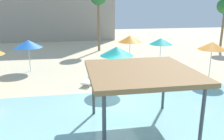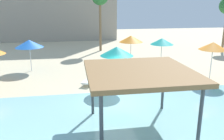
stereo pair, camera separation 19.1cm
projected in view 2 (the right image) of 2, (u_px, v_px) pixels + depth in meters
The scene contains 10 objects.
ground_plane at pixel (116, 102), 13.19m from camera, with size 80.00×80.00×0.00m, color beige.
shade_pavilion at pixel (139, 74), 9.56m from camera, with size 4.31×4.31×2.72m.
beach_umbrella_teal_0 at pixel (162, 41), 20.01m from camera, with size 1.98×1.98×2.53m.
beach_umbrella_blue_2 at pixel (29, 44), 18.80m from camera, with size 2.23×2.23×2.57m.
beach_umbrella_orange_5 at pixel (131, 39), 20.34m from camera, with size 2.07×2.07×2.70m.
beach_umbrella_teal_6 at pixel (117, 51), 14.59m from camera, with size 2.09×2.09×2.77m.
beach_umbrella_orange_7 at pixel (213, 46), 15.99m from camera, with size 1.92×1.92×2.82m.
lounge_chair_0 at pixel (176, 69), 18.70m from camera, with size 1.13×1.99×0.74m.
lounge_chair_1 at pixel (134, 70), 18.26m from camera, with size 0.78×1.94×0.74m.
lounge_chair_3 at pixel (91, 78), 16.28m from camera, with size 1.41×1.96×0.74m.
Camera 2 is at (-2.22, -12.02, 5.26)m, focal length 37.50 mm.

